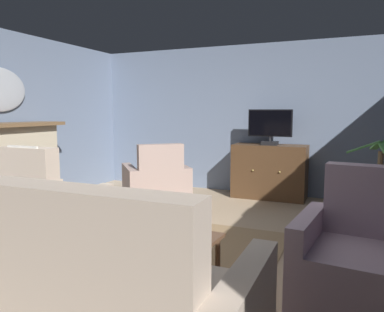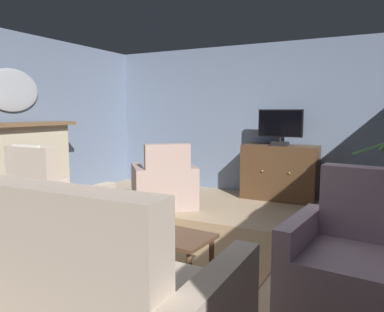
{
  "view_description": "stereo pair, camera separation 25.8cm",
  "coord_description": "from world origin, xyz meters",
  "px_view_note": "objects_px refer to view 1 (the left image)",
  "views": [
    {
      "loc": [
        1.58,
        -3.3,
        1.45
      ],
      "look_at": [
        0.06,
        0.23,
        0.98
      ],
      "focal_mm": 34.84,
      "sensor_mm": 36.0,
      "label": 1
    },
    {
      "loc": [
        1.81,
        -3.19,
        1.45
      ],
      "look_at": [
        0.06,
        0.23,
        0.98
      ],
      "focal_mm": 34.84,
      "sensor_mm": 36.0,
      "label": 2
    }
  ],
  "objects_px": {
    "tv_cabinet": "(269,173)",
    "armchair_facing_sofa": "(53,216)",
    "tv_remote": "(165,226)",
    "television": "(270,126)",
    "cat": "(111,212)",
    "fireplace": "(17,171)",
    "coffee_table": "(165,239)",
    "sofa_floral": "(79,299)",
    "armchair_near_window": "(358,261)",
    "armchair_by_fireplace": "(156,186)",
    "potted_plant_tall_palm_by_window": "(377,217)"
  },
  "relations": [
    {
      "from": "coffee_table",
      "to": "armchair_near_window",
      "type": "bearing_deg",
      "value": 7.52
    },
    {
      "from": "sofa_floral",
      "to": "armchair_near_window",
      "type": "bearing_deg",
      "value": 40.79
    },
    {
      "from": "fireplace",
      "to": "coffee_table",
      "type": "height_order",
      "value": "fireplace"
    },
    {
      "from": "coffee_table",
      "to": "armchair_by_fireplace",
      "type": "distance_m",
      "value": 2.47
    },
    {
      "from": "potted_plant_tall_palm_by_window",
      "to": "cat",
      "type": "xyz_separation_m",
      "value": [
        -3.25,
        -0.51,
        -0.16
      ]
    },
    {
      "from": "tv_cabinet",
      "to": "armchair_near_window",
      "type": "xyz_separation_m",
      "value": [
        1.32,
        -3.19,
        -0.09
      ]
    },
    {
      "from": "fireplace",
      "to": "coffee_table",
      "type": "distance_m",
      "value": 3.02
    },
    {
      "from": "armchair_near_window",
      "to": "armchair_facing_sofa",
      "type": "bearing_deg",
      "value": -179.69
    },
    {
      "from": "television",
      "to": "armchair_facing_sofa",
      "type": "relative_size",
      "value": 0.64
    },
    {
      "from": "armchair_by_fireplace",
      "to": "cat",
      "type": "distance_m",
      "value": 0.86
    },
    {
      "from": "sofa_floral",
      "to": "armchair_by_fireplace",
      "type": "height_order",
      "value": "sofa_floral"
    },
    {
      "from": "television",
      "to": "cat",
      "type": "bearing_deg",
      "value": -130.35
    },
    {
      "from": "cat",
      "to": "tv_cabinet",
      "type": "bearing_deg",
      "value": 50.38
    },
    {
      "from": "armchair_facing_sofa",
      "to": "armchair_near_window",
      "type": "distance_m",
      "value": 2.94
    },
    {
      "from": "coffee_table",
      "to": "armchair_facing_sofa",
      "type": "xyz_separation_m",
      "value": [
        -1.42,
        0.19,
        -0.01
      ]
    },
    {
      "from": "armchair_facing_sofa",
      "to": "potted_plant_tall_palm_by_window",
      "type": "bearing_deg",
      "value": 27.7
    },
    {
      "from": "fireplace",
      "to": "armchair_near_window",
      "type": "distance_m",
      "value": 4.45
    },
    {
      "from": "sofa_floral",
      "to": "armchair_near_window",
      "type": "xyz_separation_m",
      "value": [
        1.51,
        1.31,
        -0.02
      ]
    },
    {
      "from": "sofa_floral",
      "to": "potted_plant_tall_palm_by_window",
      "type": "bearing_deg",
      "value": 59.6
    },
    {
      "from": "fireplace",
      "to": "armchair_by_fireplace",
      "type": "relative_size",
      "value": 1.16
    },
    {
      "from": "tv_cabinet",
      "to": "armchair_by_fireplace",
      "type": "distance_m",
      "value": 1.93
    },
    {
      "from": "tv_remote",
      "to": "potted_plant_tall_palm_by_window",
      "type": "distance_m",
      "value": 2.49
    },
    {
      "from": "armchair_facing_sofa",
      "to": "cat",
      "type": "distance_m",
      "value": 1.18
    },
    {
      "from": "coffee_table",
      "to": "tv_remote",
      "type": "relative_size",
      "value": 5.68
    },
    {
      "from": "fireplace",
      "to": "sofa_floral",
      "type": "height_order",
      "value": "fireplace"
    },
    {
      "from": "fireplace",
      "to": "tv_cabinet",
      "type": "height_order",
      "value": "fireplace"
    },
    {
      "from": "armchair_near_window",
      "to": "coffee_table",
      "type": "bearing_deg",
      "value": -172.48
    },
    {
      "from": "armchair_by_fireplace",
      "to": "potted_plant_tall_palm_by_window",
      "type": "height_order",
      "value": "potted_plant_tall_palm_by_window"
    },
    {
      "from": "tv_remote",
      "to": "armchair_facing_sofa",
      "type": "distance_m",
      "value": 1.36
    },
    {
      "from": "television",
      "to": "armchair_by_fireplace",
      "type": "relative_size",
      "value": 0.56
    },
    {
      "from": "fireplace",
      "to": "armchair_near_window",
      "type": "xyz_separation_m",
      "value": [
        4.37,
        -0.79,
        -0.28
      ]
    },
    {
      "from": "fireplace",
      "to": "tv_remote",
      "type": "bearing_deg",
      "value": -17.27
    },
    {
      "from": "television",
      "to": "sofa_floral",
      "type": "xyz_separation_m",
      "value": [
        -0.19,
        -4.44,
        -0.85
      ]
    },
    {
      "from": "tv_remote",
      "to": "fireplace",
      "type": "bearing_deg",
      "value": 176.39
    },
    {
      "from": "tv_cabinet",
      "to": "fireplace",
      "type": "bearing_deg",
      "value": -141.76
    },
    {
      "from": "tv_remote",
      "to": "armchair_by_fireplace",
      "type": "relative_size",
      "value": 0.13
    },
    {
      "from": "sofa_floral",
      "to": "potted_plant_tall_palm_by_window",
      "type": "xyz_separation_m",
      "value": [
        1.73,
        2.95,
        -0.1
      ]
    },
    {
      "from": "fireplace",
      "to": "sofa_floral",
      "type": "distance_m",
      "value": 3.55
    },
    {
      "from": "television",
      "to": "coffee_table",
      "type": "height_order",
      "value": "television"
    },
    {
      "from": "fireplace",
      "to": "armchair_facing_sofa",
      "type": "xyz_separation_m",
      "value": [
        1.42,
        -0.81,
        -0.26
      ]
    },
    {
      "from": "coffee_table",
      "to": "sofa_floral",
      "type": "relative_size",
      "value": 0.46
    },
    {
      "from": "armchair_facing_sofa",
      "to": "armchair_by_fireplace",
      "type": "distance_m",
      "value": 1.95
    },
    {
      "from": "television",
      "to": "armchair_facing_sofa",
      "type": "height_order",
      "value": "television"
    },
    {
      "from": "sofa_floral",
      "to": "armchair_facing_sofa",
      "type": "xyz_separation_m",
      "value": [
        -1.43,
        1.29,
        -0.01
      ]
    },
    {
      "from": "television",
      "to": "fireplace",
      "type": "bearing_deg",
      "value": -142.38
    },
    {
      "from": "television",
      "to": "armchair_by_fireplace",
      "type": "height_order",
      "value": "television"
    },
    {
      "from": "potted_plant_tall_palm_by_window",
      "to": "cat",
      "type": "relative_size",
      "value": 1.87
    },
    {
      "from": "tv_cabinet",
      "to": "armchair_facing_sofa",
      "type": "relative_size",
      "value": 1.07
    },
    {
      "from": "armchair_facing_sofa",
      "to": "armchair_near_window",
      "type": "bearing_deg",
      "value": 0.31
    },
    {
      "from": "sofa_floral",
      "to": "armchair_facing_sofa",
      "type": "height_order",
      "value": "armchair_facing_sofa"
    }
  ]
}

